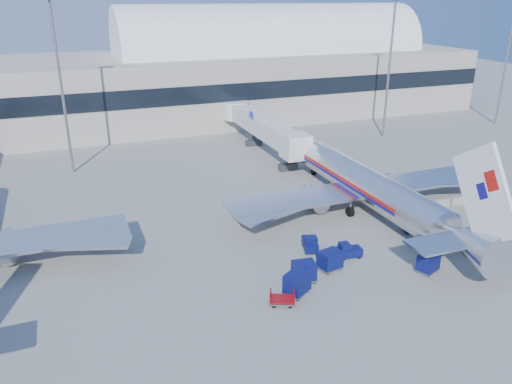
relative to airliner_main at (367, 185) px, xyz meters
name	(u,v)px	position (x,y,z in m)	size (l,w,h in m)	color
ground	(303,241)	(-10.00, -4.51, -2.93)	(260.00, 260.00, 0.00)	gray
terminal	(98,84)	(-23.60, 51.46, 4.60)	(170.00, 28.15, 21.00)	#B2AA9E
airliner_main	(367,185)	(0.00, 0.00, 0.00)	(32.00, 37.26, 12.07)	silver
jetbridge_near	(259,125)	(-2.40, 26.30, 1.00)	(4.40, 27.50, 6.25)	silver
mast_west	(58,61)	(-30.00, 25.49, 11.87)	(2.00, 1.20, 22.60)	slate
mast_east	(391,47)	(20.00, 25.49, 11.87)	(2.00, 1.20, 22.60)	slate
mast_far_east	(510,42)	(45.00, 25.49, 11.87)	(2.00, 1.20, 22.60)	slate
barrier_near	(438,204)	(8.00, -2.51, -2.48)	(3.00, 0.55, 0.90)	#9E9E96
barrier_mid	(461,199)	(11.30, -2.51, -2.48)	(3.00, 0.55, 0.90)	#9E9E96
barrier_far	(483,196)	(14.60, -2.51, -2.48)	(3.00, 0.55, 0.90)	#9E9E96
tug_lead	(348,251)	(-7.62, -8.88, -2.25)	(2.39, 1.37, 1.49)	#090F4A
tug_right	(414,225)	(1.37, -6.69, -2.21)	(2.66, 1.92, 1.56)	#090F4A
tug_left	(310,243)	(-10.25, -6.38, -2.20)	(1.87, 2.69, 1.60)	#090F4A
cart_train_a	(330,260)	(-10.23, -10.18, -1.99)	(2.24, 1.88, 1.75)	#090F4A
cart_train_b	(304,271)	(-13.23, -11.05, -2.00)	(2.16, 1.76, 1.74)	#090F4A
cart_train_c	(297,283)	(-14.62, -12.60, -1.94)	(2.62, 2.46, 1.85)	#090F4A
cart_solo_near	(428,263)	(-2.53, -13.64, -2.05)	(2.25, 2.01, 1.64)	#090F4A
cart_solo_far	(474,246)	(3.57, -12.59, -2.10)	(2.14, 1.93, 1.54)	#090F4A
cart_open_red	(282,300)	(-16.31, -13.52, -2.55)	(2.35, 2.05, 0.53)	slate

